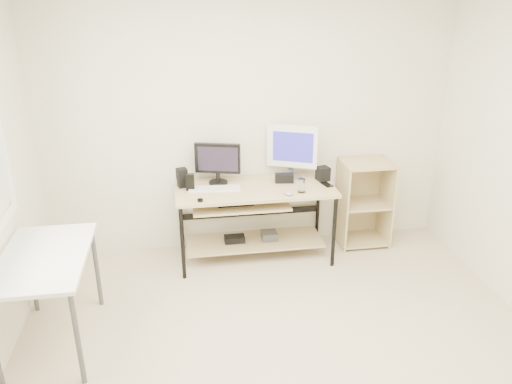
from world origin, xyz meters
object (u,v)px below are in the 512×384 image
Objects in this scene: side_table at (45,266)px; white_imac at (292,148)px; black_monitor at (218,161)px; audio_controller at (190,182)px; desk at (252,208)px; shelf_unit at (363,202)px.

white_imac is (2.08, 1.26, 0.39)m from side_table.
side_table is 1.84m from black_monitor.
black_monitor reaches higher than audio_controller.
audio_controller is (-1.01, -0.18, -0.23)m from white_imac.
desk is 3.47× the size of black_monitor.
black_monitor reaches higher than desk.
white_imac is (0.42, 0.20, 0.52)m from desk.
white_imac is at bearing 31.23° from side_table.
side_table is 1.89× the size of white_imac.
side_table is at bearing -147.35° from desk.
desk is 1.19m from shelf_unit.
black_monitor is at bearing -153.00° from white_imac.
audio_controller is at bearing -138.97° from black_monitor.
side_table is at bearing -125.48° from white_imac.
side_table is (-1.65, -1.06, 0.13)m from desk.
shelf_unit is 1.58m from black_monitor.
shelf_unit is (2.83, 1.22, -0.22)m from side_table.
black_monitor is at bearing 153.68° from desk.
shelf_unit is at bearing 20.23° from white_imac.
audio_controller reaches higher than shelf_unit.
black_monitor is 0.34m from audio_controller.
side_table is 1.53m from audio_controller.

